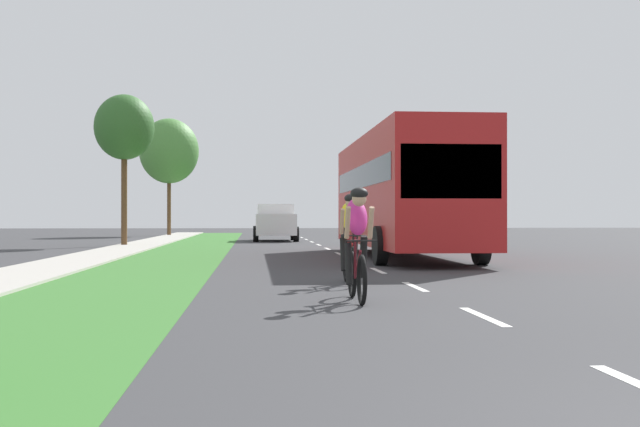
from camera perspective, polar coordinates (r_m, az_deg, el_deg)
The scene contains 10 objects.
ground_plane at distance 23.33m, azimuth 1.90°, elevation -3.14°, with size 120.00×120.00×0.00m, color #38383A.
grass_verge at distance 23.29m, azimuth -10.40°, elevation -3.13°, with size 2.85×70.00×0.01m, color #38722D.
sidewalk_concrete at distance 23.64m, azimuth -16.12°, elevation -3.08°, with size 1.88×70.00×0.10m, color #B2ADA3.
lane_markings_center at distance 27.31m, azimuth 0.93°, elevation -2.71°, with size 0.12×53.80×0.01m.
cyclist_lead at distance 11.01m, azimuth 2.68°, elevation -2.15°, with size 0.42×1.72×1.58m.
cyclist_trailing at distance 13.87m, azimuth 2.15°, elevation -1.76°, with size 0.42×1.72×1.58m.
bus_red at distance 23.22m, azimuth 5.93°, elevation 1.74°, with size 2.78×11.60×3.48m.
suv_white at distance 38.91m, azimuth -3.24°, elevation -0.58°, with size 2.15×4.70×1.79m.
street_tree_near at distance 33.22m, azimuth -13.90°, elevation 5.98°, with size 2.41×2.41×6.14m.
street_tree_far at distance 50.52m, azimuth -10.80°, elevation 4.42°, with size 3.69×3.69×7.33m.
Camera 1 is at (-2.69, -3.15, 1.18)m, focal length 44.48 mm.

